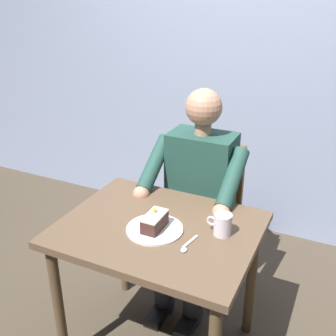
{
  "coord_description": "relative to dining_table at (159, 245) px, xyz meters",
  "views": [
    {
      "loc": [
        -0.72,
        1.4,
        1.74
      ],
      "look_at": [
        -0.0,
        -0.1,
        0.98
      ],
      "focal_mm": 43.28,
      "sensor_mm": 36.0,
      "label": 1
    }
  ],
  "objects": [
    {
      "name": "dessert_plate",
      "position": [
        -0.0,
        0.04,
        0.11
      ],
      "size": [
        0.26,
        0.26,
        0.01
      ],
      "primitive_type": "cylinder",
      "color": "white",
      "rests_on": "dining_table"
    },
    {
      "name": "coffee_cup",
      "position": [
        -0.28,
        -0.06,
        0.15
      ],
      "size": [
        0.11,
        0.08,
        0.1
      ],
      "color": "silver",
      "rests_on": "dining_table"
    },
    {
      "name": "cafe_rear_panel",
      "position": [
        0.0,
        -1.4,
        0.87
      ],
      "size": [
        6.4,
        0.12,
        3.0
      ],
      "primitive_type": "cube",
      "color": "#8F9EC0",
      "rests_on": "ground"
    },
    {
      "name": "dining_table",
      "position": [
        0.0,
        0.0,
        0.0
      ],
      "size": [
        0.89,
        0.71,
        0.73
      ],
      "color": "brown",
      "rests_on": "ground"
    },
    {
      "name": "chair",
      "position": [
        0.0,
        -0.63,
        -0.14
      ],
      "size": [
        0.42,
        0.42,
        0.89
      ],
      "color": "brown",
      "rests_on": "ground"
    },
    {
      "name": "cake_slice",
      "position": [
        -0.0,
        0.04,
        0.15
      ],
      "size": [
        0.07,
        0.14,
        0.09
      ],
      "color": "#432520",
      "rests_on": "dessert_plate"
    },
    {
      "name": "seated_person",
      "position": [
        0.0,
        -0.46,
        0.02
      ],
      "size": [
        0.53,
        0.58,
        1.25
      ],
      "color": "#22473F",
      "rests_on": "ground"
    },
    {
      "name": "dessert_spoon",
      "position": [
        -0.18,
        0.09,
        0.11
      ],
      "size": [
        0.03,
        0.14,
        0.01
      ],
      "color": "silver",
      "rests_on": "dining_table"
    }
  ]
}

